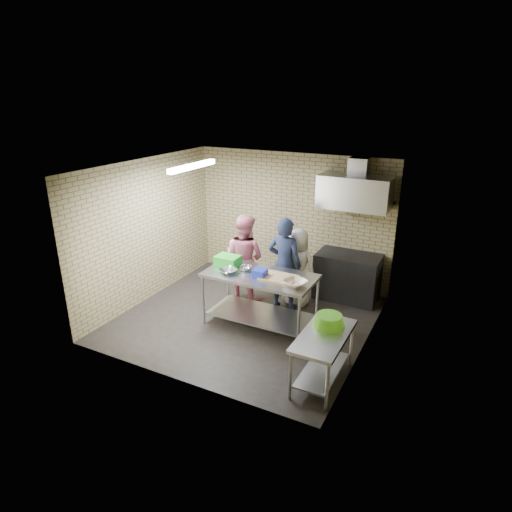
{
  "coord_description": "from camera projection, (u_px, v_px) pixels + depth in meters",
  "views": [
    {
      "loc": [
        3.33,
        -6.09,
        3.83
      ],
      "look_at": [
        0.1,
        0.2,
        1.15
      ],
      "focal_mm": 30.69,
      "sensor_mm": 36.0,
      "label": 1
    }
  ],
  "objects": [
    {
      "name": "front_wall",
      "position": [
        172.0,
        294.0,
        5.7
      ],
      "size": [
        4.2,
        0.06,
        2.7
      ],
      "primitive_type": "cube",
      "color": "#9B8D61",
      "rests_on": "ground"
    },
    {
      "name": "floor",
      "position": [
        246.0,
        318.0,
        7.85
      ],
      "size": [
        4.2,
        4.2,
        0.0
      ],
      "primitive_type": "plane",
      "color": "black",
      "rests_on": "ground"
    },
    {
      "name": "right_wall",
      "position": [
        370.0,
        269.0,
        6.47
      ],
      "size": [
        0.06,
        4.0,
        2.7
      ],
      "primitive_type": "cube",
      "color": "#9B8D61",
      "rests_on": "ground"
    },
    {
      "name": "side_counter",
      "position": [
        323.0,
        358.0,
        6.03
      ],
      "size": [
        0.6,
        1.2,
        0.75
      ],
      "primitive_type": "cube",
      "color": "silver",
      "rests_on": "floor"
    },
    {
      "name": "mixing_bowl_b",
      "position": [
        246.0,
        268.0,
        7.51
      ],
      "size": [
        0.28,
        0.28,
        0.07
      ],
      "primitive_type": "imported",
      "rotation": [
        0.0,
        0.0,
        -0.34
      ],
      "color": "#B5B7BC",
      "rests_on": "prep_table"
    },
    {
      "name": "green_basin",
      "position": [
        329.0,
        320.0,
        6.08
      ],
      "size": [
        0.46,
        0.46,
        0.17
      ],
      "primitive_type": null,
      "color": "#59C626",
      "rests_on": "side_counter"
    },
    {
      "name": "woman_white",
      "position": [
        297.0,
        267.0,
        8.15
      ],
      "size": [
        0.76,
        0.53,
        1.49
      ],
      "primitive_type": "imported",
      "rotation": [
        0.0,
        0.0,
        3.07
      ],
      "color": "silver",
      "rests_on": "floor"
    },
    {
      "name": "stove",
      "position": [
        347.0,
        277.0,
        8.48
      ],
      "size": [
        1.2,
        0.7,
        0.9
      ],
      "primitive_type": "cube",
      "color": "black",
      "rests_on": "floor"
    },
    {
      "name": "mixing_bowl_a",
      "position": [
        228.0,
        271.0,
        7.38
      ],
      "size": [
        0.37,
        0.37,
        0.07
      ],
      "primitive_type": "imported",
      "rotation": [
        0.0,
        0.0,
        -0.34
      ],
      "color": "#AEB1B5",
      "rests_on": "prep_table"
    },
    {
      "name": "left_wall",
      "position": [
        148.0,
        231.0,
        8.26
      ],
      "size": [
        0.06,
        4.0,
        2.7
      ],
      "primitive_type": "cube",
      "color": "#9B8D61",
      "rests_on": "ground"
    },
    {
      "name": "ceiling",
      "position": [
        245.0,
        167.0,
        6.89
      ],
      "size": [
        4.2,
        4.2,
        0.0
      ],
      "primitive_type": "plane",
      "rotation": [
        3.14,
        0.0,
        0.0
      ],
      "color": "black",
      "rests_on": "ground"
    },
    {
      "name": "bottle_green",
      "position": [
        382.0,
        197.0,
        7.94
      ],
      "size": [
        0.06,
        0.06,
        0.15
      ],
      "primitive_type": "cylinder",
      "color": "green",
      "rests_on": "wall_shelf"
    },
    {
      "name": "cutting_board",
      "position": [
        278.0,
        278.0,
        7.18
      ],
      "size": [
        0.57,
        0.44,
        0.03
      ],
      "primitive_type": "cube",
      "color": "#D9AF7D",
      "rests_on": "prep_table"
    },
    {
      "name": "blue_tub",
      "position": [
        260.0,
        273.0,
        7.22
      ],
      "size": [
        0.21,
        0.21,
        0.14
      ],
      "primitive_type": "cube",
      "color": "#192DBF",
      "rests_on": "prep_table"
    },
    {
      "name": "man_navy",
      "position": [
        284.0,
        264.0,
        7.93
      ],
      "size": [
        0.65,
        0.44,
        1.76
      ],
      "primitive_type": "imported",
      "rotation": [
        0.0,
        0.0,
        3.17
      ],
      "color": "black",
      "rests_on": "floor"
    },
    {
      "name": "ceramic_bowl",
      "position": [
        295.0,
        283.0,
        6.91
      ],
      "size": [
        0.46,
        0.46,
        0.09
      ],
      "primitive_type": "imported",
      "rotation": [
        0.0,
        0.0,
        -0.34
      ],
      "color": "beige",
      "rests_on": "prep_table"
    },
    {
      "name": "wall_shelf",
      "position": [
        373.0,
        202.0,
        8.03
      ],
      "size": [
        0.8,
        0.2,
        0.04
      ],
      "primitive_type": "cube",
      "color": "#3F2B19",
      "rests_on": "back_wall"
    },
    {
      "name": "back_wall",
      "position": [
        291.0,
        219.0,
        9.03
      ],
      "size": [
        4.2,
        0.06,
        2.7
      ],
      "primitive_type": "cube",
      "color": "#9B8D61",
      "rests_on": "ground"
    },
    {
      "name": "prep_table",
      "position": [
        260.0,
        299.0,
        7.52
      ],
      "size": [
        1.87,
        0.94,
        0.94
      ],
      "primitive_type": "cube",
      "color": "#ACADB3",
      "rests_on": "floor"
    },
    {
      "name": "hood_duct",
      "position": [
        359.0,
        166.0,
        7.9
      ],
      "size": [
        0.35,
        0.3,
        0.3
      ],
      "primitive_type": "cube",
      "color": "#A5A8AD",
      "rests_on": "back_wall"
    },
    {
      "name": "bottle_red",
      "position": [
        360.0,
        194.0,
        8.1
      ],
      "size": [
        0.07,
        0.07,
        0.18
      ],
      "primitive_type": "cylinder",
      "color": "#B22619",
      "rests_on": "wall_shelf"
    },
    {
      "name": "green_crate",
      "position": [
        228.0,
        260.0,
        7.72
      ],
      "size": [
        0.42,
        0.31,
        0.17
      ],
      "primitive_type": "cube",
      "color": "green",
      "rests_on": "prep_table"
    },
    {
      "name": "fluorescent_fixture",
      "position": [
        192.0,
        166.0,
        7.34
      ],
      "size": [
        0.1,
        1.25,
        0.08
      ],
      "primitive_type": "cube",
      "color": "white",
      "rests_on": "ceiling"
    },
    {
      "name": "woman_pink",
      "position": [
        244.0,
        257.0,
        8.35
      ],
      "size": [
        0.89,
        0.73,
        1.69
      ],
      "primitive_type": "imported",
      "rotation": [
        0.0,
        0.0,
        3.02
      ],
      "color": "#D26F86",
      "rests_on": "floor"
    },
    {
      "name": "range_hood",
      "position": [
        355.0,
        192.0,
        7.94
      ],
      "size": [
        1.3,
        0.6,
        0.6
      ],
      "primitive_type": "cube",
      "color": "silver",
      "rests_on": "back_wall"
    }
  ]
}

